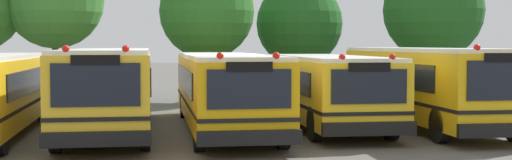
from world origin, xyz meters
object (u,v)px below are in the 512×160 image
at_px(tree_2, 207,12).
at_px(tree_3, 299,22).
at_px(school_bus_2, 224,88).
at_px(school_bus_4, 425,83).
at_px(tree_1, 57,0).
at_px(tree_4, 436,9).
at_px(school_bus_3, 326,88).
at_px(school_bus_1, 109,86).

xyz_separation_m(tree_2, tree_3, (4.80, 1.76, -0.38)).
height_order(school_bus_2, tree_2, tree_2).
relative_size(school_bus_4, tree_1, 1.55).
bearing_deg(school_bus_4, school_bus_2, 1.36).
height_order(tree_3, tree_4, tree_4).
relative_size(school_bus_3, tree_2, 1.44).
bearing_deg(tree_4, tree_2, 178.01).
xyz_separation_m(tree_1, tree_3, (11.53, 2.00, -0.88)).
xyz_separation_m(school_bus_2, school_bus_4, (6.79, 0.04, 0.09)).
distance_m(school_bus_2, tree_1, 12.26).
relative_size(school_bus_1, tree_4, 1.64).
distance_m(school_bus_3, tree_3, 12.11).
relative_size(school_bus_3, school_bus_4, 0.87).
bearing_deg(school_bus_1, school_bus_3, 179.18).
height_order(school_bus_1, school_bus_2, school_bus_1).
bearing_deg(school_bus_4, school_bus_1, -0.19).
height_order(tree_1, tree_4, tree_1).
bearing_deg(tree_1, tree_2, 2.06).
height_order(school_bus_2, tree_1, tree_1).
height_order(school_bus_4, tree_4, tree_4).
distance_m(school_bus_1, tree_4, 18.08).
distance_m(school_bus_2, school_bus_4, 6.79).
relative_size(school_bus_1, school_bus_3, 1.20).
bearing_deg(school_bus_4, tree_3, -80.93).
relative_size(school_bus_2, tree_3, 1.90).
bearing_deg(school_bus_2, tree_1, -56.93).
relative_size(school_bus_4, tree_4, 1.58).
bearing_deg(school_bus_3, tree_3, -97.65).
height_order(school_bus_3, tree_2, tree_2).
relative_size(school_bus_1, school_bus_4, 1.04).
bearing_deg(tree_2, tree_3, 20.16).
bearing_deg(tree_1, tree_3, 9.86).
xyz_separation_m(school_bus_1, tree_4, (15.09, 9.48, 3.03)).
xyz_separation_m(school_bus_1, tree_1, (-2.81, 9.63, 3.30)).
bearing_deg(tree_3, tree_4, -18.64).
bearing_deg(tree_4, tree_3, 161.36).
bearing_deg(tree_1, tree_4, -0.47).
bearing_deg(tree_2, school_bus_3, -72.84).
xyz_separation_m(tree_1, tree_4, (17.90, -0.15, -0.27)).
bearing_deg(school_bus_1, tree_2, -111.80).
bearing_deg(tree_2, school_bus_2, -91.83).
bearing_deg(tree_3, tree_1, -170.14).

